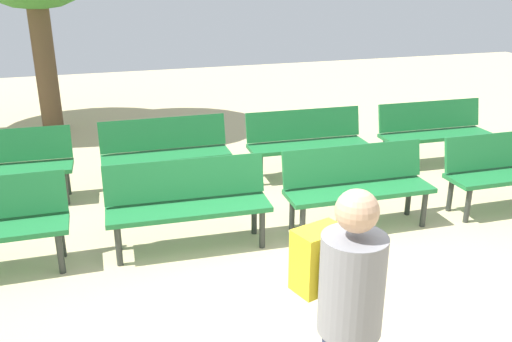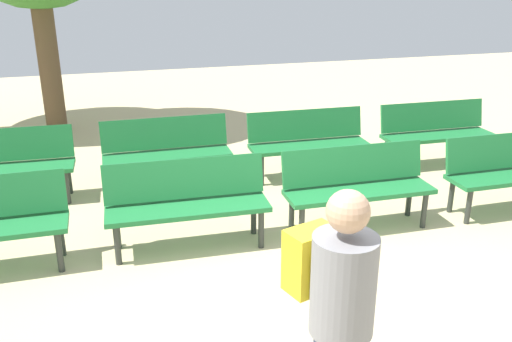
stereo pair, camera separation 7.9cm
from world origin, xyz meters
The scene contains 9 objects.
ground_plane centered at (0.00, 0.00, 0.00)m, with size 24.00×24.00×0.00m, color #CCB789.
bench_r0_c1 centered at (-0.85, 1.63, 0.50)m, with size 1.62×0.56×0.87m.
bench_r0_c2 centered at (0.97, 1.55, 0.50)m, with size 1.61×0.53×0.87m.
bench_r0_c3 centered at (2.88, 1.46, 0.50)m, with size 1.61×0.51×0.87m.
bench_r1_c0 centered at (-2.74, 3.35, 0.50)m, with size 1.62×0.56×0.87m.
bench_r1_c1 centered at (-0.82, 3.31, 0.50)m, with size 1.61×0.51×0.87m.
bench_r1_c2 centered at (1.05, 3.18, 0.50)m, with size 1.62×0.55×0.87m.
bench_r1_c3 centered at (2.97, 3.08, 0.50)m, with size 1.62×0.54×0.87m.
visitor_with_backpack centered at (-0.51, -1.10, 0.94)m, with size 0.45×0.59×1.65m.
Camera 1 is at (-1.69, -3.29, 2.65)m, focal length 38.23 mm.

